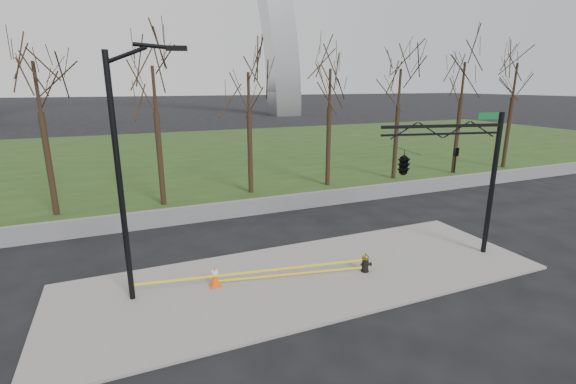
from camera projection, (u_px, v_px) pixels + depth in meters
name	position (u px, v px, depth m)	size (l,w,h in m)	color
ground	(308.00, 278.00, 15.04)	(500.00, 500.00, 0.00)	black
sidewalk	(308.00, 277.00, 15.02)	(18.00, 6.00, 0.10)	slate
grass_strip	(183.00, 154.00, 41.70)	(120.00, 40.00, 0.06)	#223714
guardrail	(245.00, 208.00, 22.03)	(60.00, 0.30, 0.90)	#59595B
tree_row	(251.00, 121.00, 25.11)	(49.51, 4.00, 9.61)	black
fire_hydrant	(366.00, 263.00, 15.24)	(0.46, 0.33, 0.74)	black
traffic_cone	(215.00, 276.00, 14.14)	(0.41, 0.41, 0.76)	#EE4D0C
street_light	(125.00, 164.00, 12.24)	(2.33, 0.84, 8.21)	black
traffic_signal_mast	(422.00, 162.00, 15.48)	(5.01, 2.54, 6.00)	black
caution_tape	(271.00, 273.00, 14.45)	(8.30, 1.36, 0.39)	yellow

